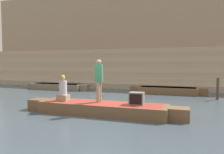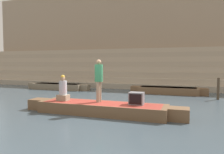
% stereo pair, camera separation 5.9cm
% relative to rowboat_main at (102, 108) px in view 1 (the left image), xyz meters
% --- Properties ---
extents(ground_plane, '(120.00, 120.00, 0.00)m').
position_rel_rowboat_main_xyz_m(ground_plane, '(-0.06, -0.00, -0.22)').
color(ground_plane, '#3D4C56').
extents(ghat_steps, '(36.00, 4.58, 3.24)m').
position_rel_rowboat_main_xyz_m(ghat_steps, '(-0.06, 10.68, 0.92)').
color(ghat_steps, tan).
rests_on(ghat_steps, ground).
extents(back_wall, '(34.20, 1.28, 8.96)m').
position_rel_rowboat_main_xyz_m(back_wall, '(-0.06, 12.90, 4.23)').
color(back_wall, tan).
rests_on(back_wall, ground).
extents(rowboat_main, '(6.22, 1.29, 0.42)m').
position_rel_rowboat_main_xyz_m(rowboat_main, '(0.00, 0.00, 0.00)').
color(rowboat_main, brown).
rests_on(rowboat_main, ground).
extents(person_standing, '(0.31, 0.31, 1.62)m').
position_rel_rowboat_main_xyz_m(person_standing, '(-0.16, 0.14, 1.13)').
color(person_standing, gray).
rests_on(person_standing, rowboat_main).
extents(person_rowing, '(0.43, 0.34, 1.02)m').
position_rel_rowboat_main_xyz_m(person_rowing, '(-1.65, 0.01, 0.61)').
color(person_rowing, gray).
rests_on(person_rowing, rowboat_main).
extents(tv_set, '(0.52, 0.40, 0.44)m').
position_rel_rowboat_main_xyz_m(tv_set, '(1.31, 0.12, 0.42)').
color(tv_set, slate).
rests_on(tv_set, rowboat_main).
extents(moored_boat_shore, '(4.87, 1.06, 0.42)m').
position_rel_rowboat_main_xyz_m(moored_boat_shore, '(-5.86, 6.12, 0.00)').
color(moored_boat_shore, '#756651').
rests_on(moored_boat_shore, ground).
extents(moored_boat_distant, '(4.64, 1.06, 0.42)m').
position_rel_rowboat_main_xyz_m(moored_boat_distant, '(1.88, 6.34, 0.00)').
color(moored_boat_distant, brown).
rests_on(moored_boat_distant, ground).
extents(mooring_post, '(0.13, 0.13, 1.14)m').
position_rel_rowboat_main_xyz_m(mooring_post, '(4.55, 5.04, 0.35)').
color(mooring_post, '#473828').
rests_on(mooring_post, ground).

